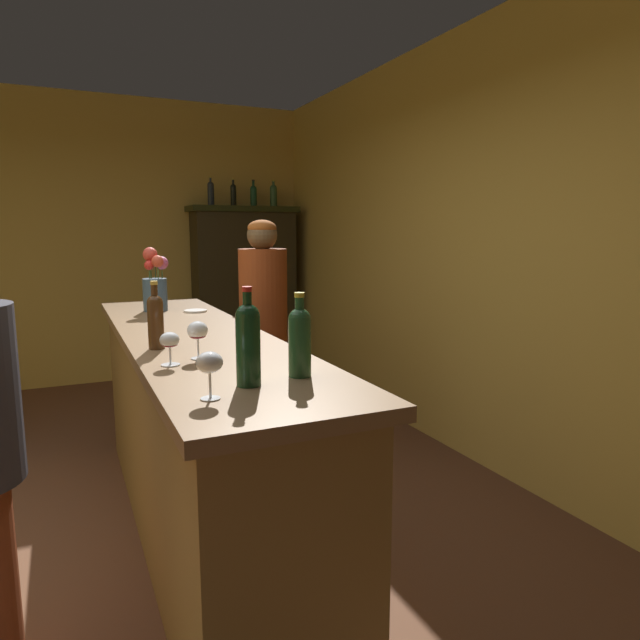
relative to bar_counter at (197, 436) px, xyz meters
name	(u,v)px	position (x,y,z in m)	size (l,w,h in m)	color
floor	(83,563)	(-0.57, -0.03, -0.54)	(8.98, 8.98, 0.00)	brown
wall_back	(59,242)	(-0.57, 3.49, 0.91)	(5.11, 0.12, 2.90)	gold
wall_right	(512,249)	(1.98, -0.03, 0.91)	(0.12, 7.03, 2.90)	gold
bar_counter	(197,436)	(0.00, 0.00, 0.00)	(0.66, 2.88, 1.06)	olive
display_cabinet	(245,288)	(1.24, 3.18, 0.41)	(1.15, 0.44, 1.82)	black
wine_bottle_merlot	(249,340)	(-0.04, -1.03, 0.68)	(0.08, 0.08, 0.32)	#133219
wine_bottle_pinot	(156,319)	(-0.22, -0.31, 0.66)	(0.07, 0.07, 0.29)	#462A13
wine_bottle_rose	(300,338)	(0.15, -0.99, 0.66)	(0.08, 0.08, 0.29)	#224927
wine_glass_front	(210,364)	(-0.19, -1.13, 0.64)	(0.08, 0.08, 0.14)	white
wine_glass_mid	(198,332)	(-0.10, -0.58, 0.63)	(0.08, 0.08, 0.15)	white
wine_glass_rear	(170,342)	(-0.22, -0.64, 0.62)	(0.07, 0.07, 0.13)	white
flower_arrangement	(155,284)	(-0.04, 0.88, 0.70)	(0.16, 0.16, 0.40)	#354E64
cheese_plate	(196,311)	(0.17, 0.73, 0.53)	(0.14, 0.14, 0.01)	white
display_bottle_left	(211,193)	(0.89, 3.18, 1.42)	(0.07, 0.07, 0.30)	#212830
display_bottle_midleft	(234,194)	(1.14, 3.18, 1.41)	(0.06, 0.06, 0.29)	black
display_bottle_center	(254,195)	(1.36, 3.18, 1.41)	(0.07, 0.07, 0.28)	#133E24
display_bottle_midright	(274,195)	(1.59, 3.18, 1.41)	(0.08, 0.08, 0.29)	#2D502C
bartender	(264,329)	(0.64, 0.81, 0.37)	(0.32, 0.32, 1.63)	#AAB18B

